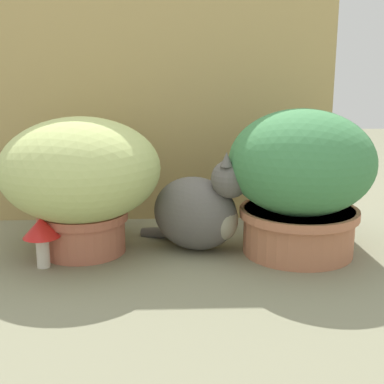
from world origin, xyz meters
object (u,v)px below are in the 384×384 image
Objects in this scene: cat at (200,210)px; mushroom_ornament_red at (42,231)px; leafy_planter at (301,178)px; grass_planter at (81,177)px.

cat is 2.45× the size of mushroom_ornament_red.
cat is at bearing 173.11° from leafy_planter.
grass_planter is at bearing 177.31° from leafy_planter.
cat reaches higher than mushroom_ornament_red.
grass_planter is 1.33× the size of cat.
mushroom_ornament_red is (-0.72, -0.09, -0.12)m from leafy_planter.
grass_planter is 3.25× the size of mushroom_ornament_red.
cat is at bearing 0.82° from grass_planter.
leafy_planter is at bearing -2.69° from grass_planter.
mushroom_ornament_red is (-0.09, -0.12, -0.12)m from grass_planter.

